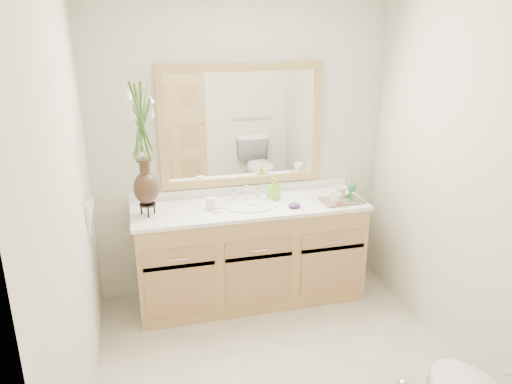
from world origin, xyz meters
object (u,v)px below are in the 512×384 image
object	(u,v)px
flower_vase	(142,135)
tumbler	(211,203)
soap_bottle	(273,190)
tray	(341,200)

from	to	relation	value
flower_vase	tumbler	size ratio (longest dim) A/B	9.72
flower_vase	soap_bottle	bearing A→B (deg)	5.71
soap_bottle	flower_vase	bearing A→B (deg)	166.02
flower_vase	tray	xyz separation A→B (m)	(1.51, -0.08, -0.60)
tumbler	tray	xyz separation A→B (m)	(1.04, -0.10, -0.04)
tumbler	tray	distance (m)	1.04
tumbler	soap_bottle	distance (m)	0.53
tumbler	flower_vase	bearing A→B (deg)	-178.23
tumbler	soap_bottle	xyz separation A→B (m)	(0.52, 0.09, 0.04)
flower_vase	tumbler	world-z (taller)	flower_vase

